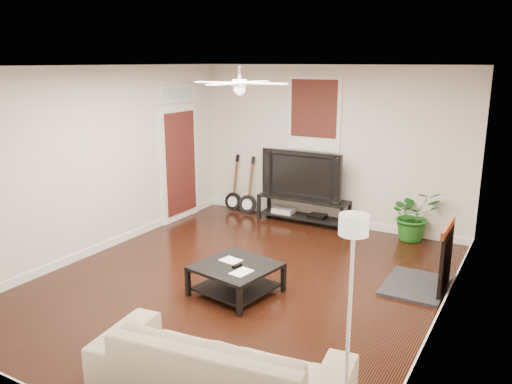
% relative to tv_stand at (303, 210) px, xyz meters
% --- Properties ---
extents(room, '(5.01, 6.01, 2.81)m').
position_rel_tv_stand_xyz_m(room, '(0.38, -2.78, 1.16)').
color(room, black).
rests_on(room, ground).
extents(brick_accent, '(0.02, 2.20, 2.80)m').
position_rel_tv_stand_xyz_m(brick_accent, '(2.87, -1.78, 1.16)').
color(brick_accent, '#AE5C38').
rests_on(brick_accent, floor).
extents(fireplace, '(0.80, 1.10, 0.92)m').
position_rel_tv_stand_xyz_m(fireplace, '(2.58, -1.78, 0.22)').
color(fireplace, black).
rests_on(fireplace, floor).
extents(window_back, '(1.00, 0.06, 1.30)m').
position_rel_tv_stand_xyz_m(window_back, '(0.08, 0.19, 1.71)').
color(window_back, '#38180F').
rests_on(window_back, wall_back).
extents(door_left, '(0.08, 1.00, 2.50)m').
position_rel_tv_stand_xyz_m(door_left, '(-2.08, -0.88, 1.01)').
color(door_left, white).
rests_on(door_left, wall_left).
extents(tv_stand, '(1.68, 0.45, 0.47)m').
position_rel_tv_stand_xyz_m(tv_stand, '(0.00, 0.00, 0.00)').
color(tv_stand, black).
rests_on(tv_stand, floor).
extents(tv, '(1.51, 0.20, 0.87)m').
position_rel_tv_stand_xyz_m(tv, '(-0.00, 0.02, 0.67)').
color(tv, black).
rests_on(tv, tv_stand).
extents(coffee_table, '(1.04, 1.04, 0.38)m').
position_rel_tv_stand_xyz_m(coffee_table, '(0.50, -3.10, -0.04)').
color(coffee_table, black).
rests_on(coffee_table, floor).
extents(sofa, '(2.33, 1.16, 0.65)m').
position_rel_tv_stand_xyz_m(sofa, '(1.48, -4.93, 0.09)').
color(sofa, '#C4B293').
rests_on(sofa, floor).
extents(floor_lamp, '(0.34, 0.34, 1.82)m').
position_rel_tv_stand_xyz_m(floor_lamp, '(2.58, -4.83, 0.68)').
color(floor_lamp, silver).
rests_on(floor_lamp, floor).
extents(potted_plant, '(1.02, 1.00, 0.86)m').
position_rel_tv_stand_xyz_m(potted_plant, '(1.95, 0.04, 0.19)').
color(potted_plant, '#1E601B').
rests_on(potted_plant, floor).
extents(guitar_left, '(0.35, 0.25, 1.12)m').
position_rel_tv_stand_xyz_m(guitar_left, '(-1.48, -0.03, 0.33)').
color(guitar_left, black).
rests_on(guitar_left, floor).
extents(guitar_right, '(0.37, 0.29, 1.12)m').
position_rel_tv_stand_xyz_m(guitar_right, '(-1.13, -0.06, 0.33)').
color(guitar_right, black).
rests_on(guitar_right, floor).
extents(ceiling_fan, '(1.24, 1.24, 0.32)m').
position_rel_tv_stand_xyz_m(ceiling_fan, '(0.38, -2.78, 2.36)').
color(ceiling_fan, white).
rests_on(ceiling_fan, ceiling).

